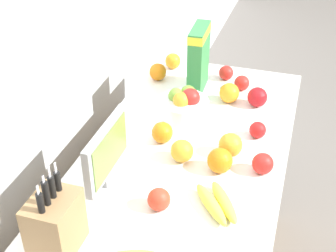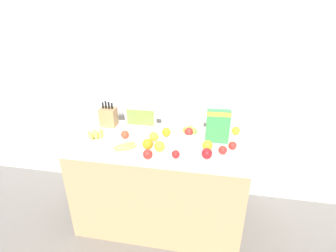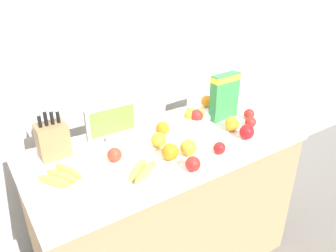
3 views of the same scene
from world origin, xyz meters
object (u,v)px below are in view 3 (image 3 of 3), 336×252
cereal_box (224,95)px  orange_mid_right (232,124)px  banana_bunch_left (142,170)px  orange_by_cereal (225,99)px  apple_middle (251,122)px  orange_near_bowl (159,140)px  knife_block (53,140)px  fruit_bowl (194,120)px  apple_rightmost (115,155)px  apple_by_knife_block (193,164)px  orange_front_center (207,101)px  small_monitor (112,121)px  orange_front_right (162,128)px  apple_front (219,148)px  orange_back_center (189,148)px  apple_leftmost (249,114)px  apple_rear (247,132)px  banana_bunch_right (62,176)px  orange_mid_left (170,152)px

cereal_box → orange_mid_right: cereal_box is taller
banana_bunch_left → orange_by_cereal: (0.90, 0.42, 0.02)m
apple_middle → orange_near_bowl: 0.59m
knife_block → banana_bunch_left: knife_block is taller
fruit_bowl → apple_rightmost: 0.56m
apple_by_knife_block → orange_front_center: 0.78m
small_monitor → cereal_box: size_ratio=1.03×
apple_by_knife_block → orange_mid_right: orange_mid_right is taller
apple_by_knife_block → orange_near_bowl: bearing=93.6°
orange_front_right → knife_block: bearing=168.4°
apple_rightmost → apple_middle: size_ratio=1.07×
apple_front → orange_mid_right: bearing=33.9°
apple_rightmost → orange_by_cereal: orange_by_cereal is taller
banana_bunch_left → orange_front_right: orange_front_right is taller
banana_bunch_left → orange_mid_right: bearing=8.2°
orange_front_right → orange_mid_right: (0.37, -0.18, 0.00)m
orange_front_right → orange_by_cereal: bearing=13.3°
fruit_bowl → orange_back_center: 0.31m
orange_mid_right → orange_near_bowl: bearing=170.4°
orange_front_center → apple_middle: bearing=-87.2°
small_monitor → orange_near_bowl: size_ratio=3.66×
apple_by_knife_block → orange_by_cereal: bearing=37.8°
small_monitor → apple_front: small_monitor is taller
knife_block → apple_middle: (1.07, -0.33, -0.06)m
apple_leftmost → orange_front_center: (-0.10, 0.30, 0.01)m
apple_leftmost → orange_by_cereal: 0.27m
fruit_bowl → orange_mid_right: (0.17, -0.15, -0.01)m
apple_middle → apple_leftmost: same height
apple_rear → banana_bunch_right: bearing=169.3°
apple_rightmost → orange_by_cereal: bearing=14.4°
banana_bunch_left → orange_mid_right: 0.67m
knife_block → cereal_box: size_ratio=0.96×
banana_bunch_right → orange_near_bowl: 0.53m
banana_bunch_left → apple_leftmost: (0.86, 0.15, 0.01)m
apple_rear → orange_by_cereal: (0.24, 0.44, -0.00)m
apple_middle → apple_leftmost: bearing=48.0°
knife_block → cereal_box: (1.03, -0.14, 0.07)m
orange_mid_right → orange_mid_left: orange_mid_left is taller
apple_by_knife_block → apple_rear: 0.45m
apple_rightmost → orange_front_center: orange_front_center is taller
apple_rightmost → apple_middle: 0.85m
banana_bunch_right → orange_front_center: 1.13m
knife_block → orange_front_right: 0.60m
orange_front_right → orange_mid_left: size_ratio=0.92×
apple_front → apple_rightmost: 0.54m
cereal_box → apple_rightmost: (-0.79, -0.08, -0.12)m
fruit_bowl → orange_mid_right: 0.23m
apple_rightmost → orange_front_right: bearing=16.2°
apple_rear → apple_leftmost: 0.26m
fruit_bowl → apple_front: fruit_bowl is taller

